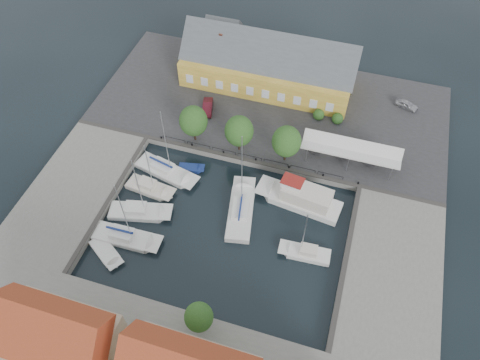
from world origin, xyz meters
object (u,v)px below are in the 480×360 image
Objects in this scene: warehouse at (265,65)px; car_silver at (407,105)px; launch_sw at (106,253)px; west_boat_b at (150,188)px; center_sailboat at (241,211)px; trawler at (302,199)px; car_red at (208,107)px; launch_nw at (191,169)px; west_boat_c at (139,212)px; tent_canopy at (352,149)px; west_boat_a at (166,171)px; east_boat_b at (306,254)px; west_boat_d at (126,238)px.

car_silver is (23.71, 0.48, -2.81)m from warehouse.
car_silver reaches higher than launch_sw.
west_boat_b reaches higher than car_silver.
west_boat_b is (-13.53, -0.04, -0.10)m from center_sailboat.
trawler is at bearing -62.91° from warehouse.
car_red is at bearing 127.94° from car_silver.
west_boat_c is at bearing -112.32° from launch_nw.
center_sailboat is (-19.66, -27.11, -1.26)m from car_silver.
tent_canopy is at bearing 173.15° from car_silver.
car_silver is at bearing 36.12° from west_boat_a.
west_boat_c is (-23.08, -0.42, -0.00)m from east_boat_b.
west_boat_b reaches higher than car_red.
launch_sw is (-1.52, -2.66, -0.18)m from west_boat_d.
launch_nw is (-19.18, 9.08, -0.17)m from east_boat_b.
west_boat_c is 7.09m from launch_sw.
west_boat_d is (0.10, -4.28, 0.01)m from west_boat_c.
west_boat_a reaches higher than warehouse.
east_boat_b reaches higher than car_red.
car_red is 13.60m from west_boat_a.
launch_sw is at bearing -113.00° from car_red.
tent_canopy is 1.49× the size of east_boat_b.
west_boat_c is (-0.61, -7.82, -0.01)m from west_boat_a.
tent_canopy is 1.39× the size of west_boat_b.
car_silver is 0.29× the size of trawler.
car_red is (-30.49, -10.14, 0.07)m from car_silver.
west_boat_d reaches higher than launch_sw.
car_silver is 26.12m from trawler.
west_boat_b is at bearing -114.32° from car_red.
west_boat_a is at bearing -159.90° from tent_canopy.
west_boat_a reaches higher than launch_sw.
launch_nw is at bearing 51.44° from west_boat_b.
warehouse is 23.88m from car_silver.
west_boat_c is at bearing 78.45° from launch_sw.
center_sailboat is 2.47× the size of launch_sw.
car_red is 0.34× the size of west_boat_d.
west_boat_d is 2.11× the size of launch_sw.
center_sailboat reaches higher than launch_sw.
trawler is 26.89m from launch_sw.
tent_canopy reaches higher than launch_nw.
west_boat_d is at bearing -110.43° from car_red.
west_boat_a is (-1.78, -13.40, -1.42)m from car_red.
launch_nw is (4.21, 5.28, -0.17)m from west_boat_b.
west_boat_a is 14.90m from launch_sw.
east_boat_b is (9.86, -3.83, -0.10)m from center_sailboat.
west_boat_c is 10.27m from launch_nw.
west_boat_b is 2.48× the size of launch_nw.
car_red is 0.29× the size of center_sailboat.
car_silver is (7.11, 14.34, -2.06)m from tent_canopy.
tent_canopy is at bearing -25.45° from car_red.
west_boat_a is 1.30× the size of west_boat_b.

